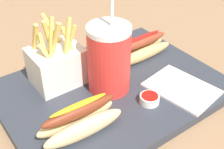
{
  "coord_description": "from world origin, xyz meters",
  "views": [
    {
      "loc": [
        -0.3,
        -0.41,
        0.42
      ],
      "look_at": [
        0.0,
        0.0,
        0.05
      ],
      "focal_mm": 48.08,
      "sensor_mm": 36.0,
      "label": 1
    }
  ],
  "objects_px": {
    "soda_cup": "(110,60)",
    "napkin_stack": "(182,88)",
    "ketchup_cup_2": "(93,64)",
    "ketchup_cup_1": "(150,99)",
    "fries_basket": "(57,65)",
    "hot_dog_1": "(80,120)",
    "hot_dog_2": "(140,49)"
  },
  "relations": [
    {
      "from": "soda_cup",
      "to": "ketchup_cup_2",
      "type": "bearing_deg",
      "value": 81.58
    },
    {
      "from": "hot_dog_1",
      "to": "soda_cup",
      "type": "bearing_deg",
      "value": 30.81
    },
    {
      "from": "hot_dog_1",
      "to": "ketchup_cup_2",
      "type": "xyz_separation_m",
      "value": [
        0.13,
        0.15,
        -0.02
      ]
    },
    {
      "from": "fries_basket",
      "to": "hot_dog_1",
      "type": "relative_size",
      "value": 1.01
    },
    {
      "from": "hot_dog_2",
      "to": "napkin_stack",
      "type": "xyz_separation_m",
      "value": [
        -0.01,
        -0.15,
        -0.02
      ]
    },
    {
      "from": "hot_dog_1",
      "to": "fries_basket",
      "type": "bearing_deg",
      "value": 76.82
    },
    {
      "from": "hot_dog_1",
      "to": "hot_dog_2",
      "type": "height_order",
      "value": "hot_dog_1"
    },
    {
      "from": "soda_cup",
      "to": "ketchup_cup_2",
      "type": "height_order",
      "value": "soda_cup"
    },
    {
      "from": "ketchup_cup_1",
      "to": "hot_dog_1",
      "type": "bearing_deg",
      "value": 174.47
    },
    {
      "from": "soda_cup",
      "to": "hot_dog_2",
      "type": "xyz_separation_m",
      "value": [
        0.13,
        0.06,
        -0.05
      ]
    },
    {
      "from": "fries_basket",
      "to": "ketchup_cup_2",
      "type": "bearing_deg",
      "value": 1.24
    },
    {
      "from": "soda_cup",
      "to": "ketchup_cup_1",
      "type": "height_order",
      "value": "soda_cup"
    },
    {
      "from": "fries_basket",
      "to": "hot_dog_1",
      "type": "distance_m",
      "value": 0.16
    },
    {
      "from": "soda_cup",
      "to": "fries_basket",
      "type": "bearing_deg",
      "value": 132.6
    },
    {
      "from": "soda_cup",
      "to": "ketchup_cup_2",
      "type": "xyz_separation_m",
      "value": [
        0.01,
        0.09,
        -0.06
      ]
    },
    {
      "from": "napkin_stack",
      "to": "ketchup_cup_1",
      "type": "bearing_deg",
      "value": 174.14
    },
    {
      "from": "fries_basket",
      "to": "hot_dog_1",
      "type": "xyz_separation_m",
      "value": [
        -0.04,
        -0.15,
        -0.02
      ]
    },
    {
      "from": "hot_dog_1",
      "to": "ketchup_cup_1",
      "type": "relative_size",
      "value": 3.91
    },
    {
      "from": "fries_basket",
      "to": "hot_dog_2",
      "type": "relative_size",
      "value": 0.91
    },
    {
      "from": "fries_basket",
      "to": "ketchup_cup_2",
      "type": "relative_size",
      "value": 4.79
    },
    {
      "from": "fries_basket",
      "to": "hot_dog_2",
      "type": "distance_m",
      "value": 0.21
    },
    {
      "from": "soda_cup",
      "to": "ketchup_cup_1",
      "type": "bearing_deg",
      "value": -66.16
    },
    {
      "from": "fries_basket",
      "to": "ketchup_cup_1",
      "type": "xyz_separation_m",
      "value": [
        0.11,
        -0.17,
        -0.03
      ]
    },
    {
      "from": "hot_dog_1",
      "to": "hot_dog_2",
      "type": "distance_m",
      "value": 0.27
    },
    {
      "from": "fries_basket",
      "to": "ketchup_cup_2",
      "type": "distance_m",
      "value": 0.1
    },
    {
      "from": "ketchup_cup_2",
      "to": "napkin_stack",
      "type": "height_order",
      "value": "ketchup_cup_2"
    },
    {
      "from": "soda_cup",
      "to": "napkin_stack",
      "type": "xyz_separation_m",
      "value": [
        0.12,
        -0.09,
        -0.07
      ]
    },
    {
      "from": "hot_dog_2",
      "to": "fries_basket",
      "type": "bearing_deg",
      "value": 172.17
    },
    {
      "from": "soda_cup",
      "to": "hot_dog_2",
      "type": "bearing_deg",
      "value": 23.88
    },
    {
      "from": "soda_cup",
      "to": "napkin_stack",
      "type": "relative_size",
      "value": 1.67
    },
    {
      "from": "fries_basket",
      "to": "soda_cup",
      "type": "bearing_deg",
      "value": -47.4
    },
    {
      "from": "fries_basket",
      "to": "ketchup_cup_2",
      "type": "xyz_separation_m",
      "value": [
        0.09,
        0.0,
        -0.03
      ]
    }
  ]
}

